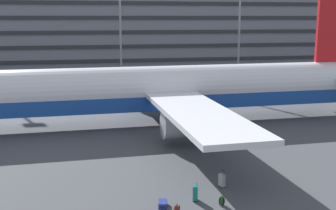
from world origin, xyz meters
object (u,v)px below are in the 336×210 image
at_px(suitcase_navy, 195,193).
at_px(backpack_purple, 222,201).
at_px(suitcase_teal, 163,204).
at_px(backpack_small, 176,210).
at_px(suitcase_large, 222,180).
at_px(airliner, 160,90).

xyz_separation_m(suitcase_navy, backpack_purple, (1.18, -0.82, -0.19)).
height_order(suitcase_teal, backpack_small, backpack_small).
height_order(suitcase_navy, suitcase_large, suitcase_large).
distance_m(suitcase_large, backpack_purple, 2.46).
bearing_deg(airliner, backpack_purple, -90.09).
bearing_deg(suitcase_teal, airliner, 80.12).
bearing_deg(backpack_small, suitcase_large, 41.42).
xyz_separation_m(airliner, suitcase_navy, (-1.20, -16.81, -2.64)).
xyz_separation_m(suitcase_teal, backpack_small, (0.48, -0.98, 0.09)).
bearing_deg(backpack_purple, suitcase_navy, 145.14).
bearing_deg(airliner, suitcase_large, -87.24).
xyz_separation_m(backpack_small, backpack_purple, (2.48, 0.54, 0.01)).
relative_size(airliner, suitcase_large, 43.94).
xyz_separation_m(suitcase_large, backpack_purple, (-0.77, -2.33, -0.17)).
bearing_deg(backpack_purple, backpack_small, -167.72).
xyz_separation_m(suitcase_navy, backpack_small, (-1.30, -1.36, -0.21)).
distance_m(suitcase_large, backpack_small, 4.34).
relative_size(airliner, backpack_small, 82.78).
distance_m(backpack_small, backpack_purple, 2.54).
bearing_deg(suitcase_large, suitcase_navy, -142.21).
bearing_deg(backpack_purple, airliner, 89.91).
relative_size(suitcase_navy, backpack_small, 1.86).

